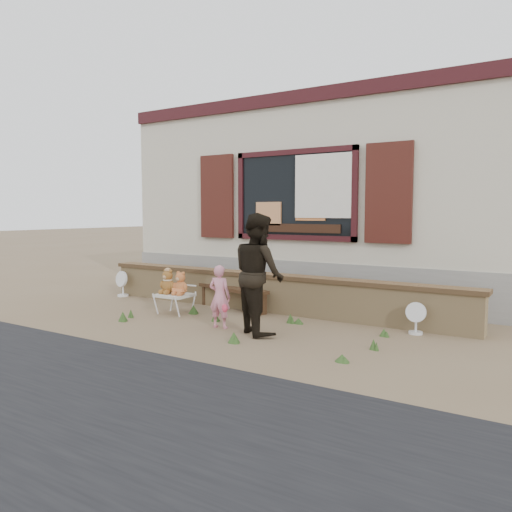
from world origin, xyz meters
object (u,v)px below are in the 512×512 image
Objects in this scene: folding_chair at (175,296)px; teddy_bear_right at (181,283)px; child at (220,297)px; bench at (232,293)px; teddy_bear_left at (168,281)px; adult at (259,273)px.

teddy_bear_right is (0.14, 0.00, 0.23)m from folding_chair.
child reaches higher than teddy_bear_right.
teddy_bear_left is (-0.74, -0.85, 0.26)m from bench.
child is 0.76m from adult.
teddy_bear_right reaches higher than bench.
bench reaches higher than folding_chair.
child is at bearing 38.57° from adult.
child is at bearing -18.29° from teddy_bear_left.
bench is 1.45m from child.
teddy_bear_right is 1.85m from adult.
child is (0.66, -1.28, 0.18)m from bench.
bench is 1.16m from teddy_bear_left.
child is (1.41, -0.42, -0.08)m from teddy_bear_left.
bench is 1.00m from teddy_bear_right.
teddy_bear_right is at bearing 0.00° from teddy_bear_left.
adult reaches higher than folding_chair.
teddy_bear_left is 0.25× the size of adult.
adult is (1.78, -0.39, 0.32)m from teddy_bear_right.
folding_chair is 1.41× the size of teddy_bear_right.
teddy_bear_right is 0.43× the size of child.
bench is at bearing -8.53° from adult.
teddy_bear_right is at bearing 22.30° from adult.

